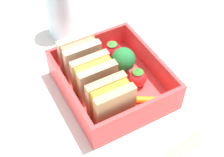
{
  "coord_description": "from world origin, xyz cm",
  "views": [
    {
      "loc": [
        -28.23,
        15.56,
        38.54
      ],
      "look_at": [
        0.0,
        0.0,
        2.7
      ],
      "focal_mm": 50.0,
      "sensor_mm": 36.0,
      "label": 1
    }
  ],
  "objects": [
    {
      "name": "bento_tray",
      "position": [
        0.0,
        0.0,
        0.6
      ],
      "size": [
        16.8,
        14.99,
        1.2
      ],
      "primitive_type": "cube",
      "color": "#E73B3D",
      "rests_on": "ground_plane"
    },
    {
      "name": "strawberry_far_left",
      "position": [
        -1.77,
        -3.54,
        2.74
      ],
      "size": [
        2.83,
        2.83,
        3.43
      ],
      "color": "red",
      "rests_on": "bento_tray"
    },
    {
      "name": "bento_rim",
      "position": [
        0.0,
        0.0,
        3.16
      ],
      "size": [
        16.8,
        14.99,
        3.93
      ],
      "color": "#E73B3D",
      "rests_on": "bento_tray"
    },
    {
      "name": "strawberry_left",
      "position": [
        5.59,
        -3.1,
        2.76
      ],
      "size": [
        2.87,
        2.87,
        3.47
      ],
      "color": "red",
      "rests_on": "bento_tray"
    },
    {
      "name": "drinking_glass",
      "position": [
        16.86,
        1.39,
        4.96
      ],
      "size": [
        5.06,
        5.06,
        9.91
      ],
      "primitive_type": "cylinder",
      "color": "silver",
      "rests_on": "ground_plane"
    },
    {
      "name": "broccoli_floret",
      "position": [
        1.48,
        -2.86,
        4.12
      ],
      "size": [
        3.86,
        3.86,
        4.92
      ],
      "color": "#84BA69",
      "rests_on": "bento_tray"
    },
    {
      "name": "sandwich_left",
      "position": [
        -5.0,
        2.97,
        4.37
      ],
      "size": [
        3.71,
        5.94,
        6.34
      ],
      "color": "tan",
      "rests_on": "bento_tray"
    },
    {
      "name": "sandwich_center_left",
      "position": [
        0.0,
        2.97,
        4.37
      ],
      "size": [
        3.71,
        5.94,
        6.34
      ],
      "color": "tan",
      "rests_on": "bento_tray"
    },
    {
      "name": "ground_plane",
      "position": [
        0.0,
        0.0,
        -1.0
      ],
      "size": [
        120.0,
        120.0,
        2.0
      ],
      "primitive_type": "cube",
      "color": "silver"
    },
    {
      "name": "carrot_stick_far_left",
      "position": [
        -5.71,
        -3.22,
        1.72
      ],
      "size": [
        2.83,
        3.75,
        1.03
      ],
      "primitive_type": "cylinder",
      "rotation": [
        1.57,
        0.0,
        5.74
      ],
      "color": "orange",
      "rests_on": "bento_tray"
    },
    {
      "name": "sandwich_center",
      "position": [
        5.0,
        2.97,
        4.37
      ],
      "size": [
        3.71,
        5.94,
        6.34
      ],
      "color": "#E0B98D",
      "rests_on": "bento_tray"
    }
  ]
}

